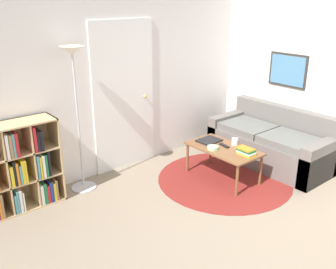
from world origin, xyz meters
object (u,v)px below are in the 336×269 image
object	(u,v)px
coffee_table	(223,151)
laptop	(209,140)
bookshelf	(15,170)
floor_lamp	(75,80)
cup	(235,142)
bowl	(213,148)
couch	(272,144)

from	to	relation	value
coffee_table	laptop	distance (m)	0.29
bookshelf	laptop	xyz separation A→B (m)	(2.36, -0.67, -0.04)
floor_lamp	cup	xyz separation A→B (m)	(1.74, -0.95, -0.90)
cup	bookshelf	bearing A→B (deg)	158.80
bookshelf	floor_lamp	world-z (taller)	floor_lamp
coffee_table	bowl	bearing A→B (deg)	159.81
floor_lamp	couch	distance (m)	2.93
floor_lamp	bowl	size ratio (longest dim) A/B	11.99
bookshelf	cup	distance (m)	2.71
couch	cup	size ratio (longest dim) A/B	18.47
laptop	coffee_table	bearing A→B (deg)	-94.49
floor_lamp	cup	bearing A→B (deg)	-28.55
floor_lamp	couch	size ratio (longest dim) A/B	1.02
coffee_table	floor_lamp	bearing A→B (deg)	149.38
laptop	floor_lamp	bearing A→B (deg)	157.99
floor_lamp	laptop	bearing A→B (deg)	-22.01
laptop	cup	bearing A→B (deg)	-62.20
laptop	cup	world-z (taller)	cup
floor_lamp	bowl	world-z (taller)	floor_lamp
coffee_table	laptop	world-z (taller)	laptop
coffee_table	cup	world-z (taller)	cup
bowl	cup	bearing A→B (deg)	-13.59
bookshelf	bowl	xyz separation A→B (m)	(2.20, -0.90, -0.03)
bookshelf	coffee_table	distance (m)	2.53
laptop	cup	distance (m)	0.35
bookshelf	couch	bearing A→B (deg)	-17.58
bowl	cup	distance (m)	0.34
bookshelf	couch	distance (m)	3.46
bowl	coffee_table	bearing A→B (deg)	-20.19
floor_lamp	coffee_table	size ratio (longest dim) A/B	1.83
coffee_table	laptop	bearing A→B (deg)	85.51
couch	bookshelf	bearing A→B (deg)	162.42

